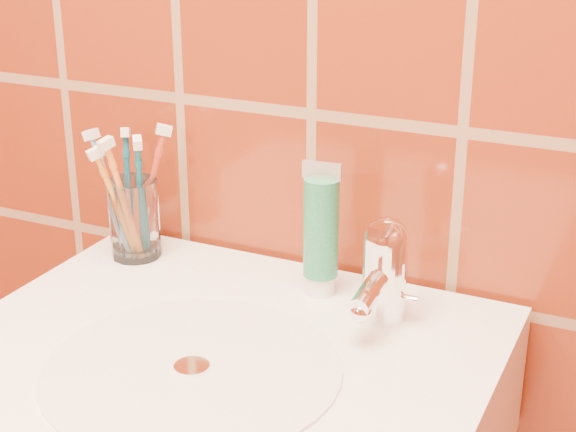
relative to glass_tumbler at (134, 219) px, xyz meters
The scene contains 9 objects.
glass_tumbler is the anchor object (origin of this frame).
toothpaste_tube 0.26m from the glass_tumbler, ahead, with size 0.05×0.04×0.16m.
faucet 0.34m from the glass_tumbler, ahead, with size 0.05×0.11×0.12m.
toothbrush_0 0.04m from the glass_tumbler, 160.26° to the right, with size 0.07×0.02×0.17m, color #73A6CD, non-canonical shape.
toothbrush_1 0.04m from the glass_tumbler, 142.19° to the left, with size 0.04×0.06×0.17m, color navy, non-canonical shape.
toothbrush_2 0.04m from the glass_tumbler, 57.27° to the left, with size 0.06×0.05×0.18m, color #C23C29, non-canonical shape.
toothbrush_3 0.04m from the glass_tumbler, 21.06° to the right, with size 0.04×0.05×0.17m, color #0B5263, non-canonical shape.
toothbrush_4 0.04m from the glass_tumbler, 103.48° to the right, with size 0.05×0.06×0.16m, color orange, non-canonical shape.
toothbrush_5 0.04m from the glass_tumbler, 83.92° to the right, with size 0.04×0.06×0.18m, color orange, non-canonical shape.
Camera 1 is at (0.41, 0.27, 1.31)m, focal length 55.00 mm.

